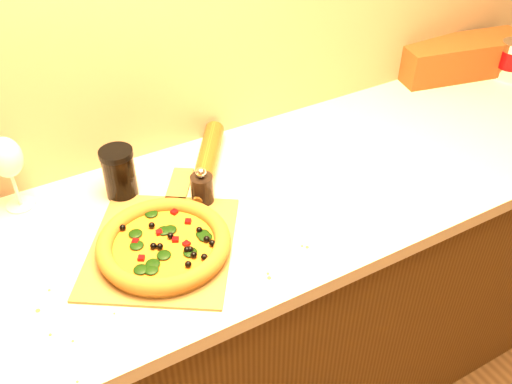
% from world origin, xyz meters
% --- Properties ---
extents(cabinet, '(2.80, 0.65, 0.86)m').
position_xyz_m(cabinet, '(0.00, 1.43, 0.43)').
color(cabinet, '#4E3010').
rests_on(cabinet, ground).
extents(countertop, '(2.84, 0.68, 0.04)m').
position_xyz_m(countertop, '(0.00, 1.43, 0.88)').
color(countertop, beige).
rests_on(countertop, cabinet).
extents(pizza_peel, '(0.47, 0.52, 0.01)m').
position_xyz_m(pizza_peel, '(-0.16, 1.38, 0.90)').
color(pizza_peel, brown).
rests_on(pizza_peel, countertop).
extents(pizza, '(0.31, 0.31, 0.04)m').
position_xyz_m(pizza, '(-0.17, 1.35, 0.93)').
color(pizza, '#A66829').
rests_on(pizza, pizza_peel).
extents(bottle_cap, '(0.03, 0.03, 0.01)m').
position_xyz_m(bottle_cap, '(-0.05, 1.34, 0.90)').
color(bottle_cap, black).
rests_on(bottle_cap, countertop).
extents(pepper_grinder, '(0.06, 0.06, 0.11)m').
position_xyz_m(pepper_grinder, '(-0.01, 1.47, 0.94)').
color(pepper_grinder, black).
rests_on(pepper_grinder, countertop).
extents(rolling_pin, '(0.25, 0.35, 0.06)m').
position_xyz_m(rolling_pin, '(0.08, 1.62, 0.93)').
color(rolling_pin, '#58310F').
rests_on(rolling_pin, countertop).
extents(coffee_canister, '(0.10, 0.10, 0.13)m').
position_xyz_m(coffee_canister, '(1.23, 1.57, 0.97)').
color(coffee_canister, silver).
rests_on(coffee_canister, countertop).
extents(bread_bag, '(0.48, 0.24, 0.13)m').
position_xyz_m(bread_bag, '(1.10, 1.68, 0.96)').
color(bread_bag, brown).
rests_on(bread_bag, countertop).
extents(wine_glass, '(0.08, 0.08, 0.20)m').
position_xyz_m(wine_glass, '(-0.42, 1.69, 1.04)').
color(wine_glass, silver).
rests_on(wine_glass, countertop).
extents(dark_jar, '(0.09, 0.09, 0.14)m').
position_xyz_m(dark_jar, '(-0.18, 1.61, 0.97)').
color(dark_jar, black).
rests_on(dark_jar, countertop).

